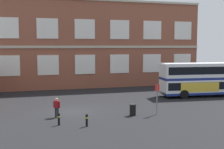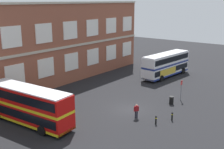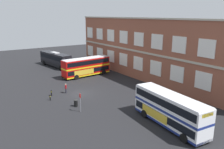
% 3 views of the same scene
% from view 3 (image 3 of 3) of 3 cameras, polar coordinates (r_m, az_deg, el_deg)
% --- Properties ---
extents(ground_plane, '(120.00, 120.00, 0.00)m').
position_cam_3_polar(ground_plane, '(41.70, -5.23, -4.18)').
color(ground_plane, black).
extents(brick_terminal_building, '(46.51, 8.19, 12.81)m').
position_cam_3_polar(brick_terminal_building, '(50.52, 10.08, 6.30)').
color(brick_terminal_building, brown).
rests_on(brick_terminal_building, ground).
extents(double_decker_near, '(3.48, 11.16, 4.07)m').
position_cam_3_polar(double_decker_near, '(51.65, -6.36, 1.98)').
color(double_decker_near, red).
rests_on(double_decker_near, ground).
extents(double_decker_middle, '(11.19, 3.60, 4.07)m').
position_cam_3_polar(double_decker_middle, '(29.46, 13.98, -8.33)').
color(double_decker_middle, silver).
rests_on(double_decker_middle, ground).
extents(touring_coach, '(12.25, 4.33, 3.80)m').
position_cam_3_polar(touring_coach, '(62.47, -13.80, 3.64)').
color(touring_coach, black).
rests_on(touring_coach, ground).
extents(waiting_passenger, '(0.59, 0.44, 1.70)m').
position_cam_3_polar(waiting_passenger, '(41.23, -11.33, -3.28)').
color(waiting_passenger, black).
rests_on(waiting_passenger, ground).
extents(bus_stand_flag, '(0.44, 0.10, 2.70)m').
position_cam_3_polar(bus_stand_flag, '(32.90, -7.84, -6.50)').
color(bus_stand_flag, slate).
rests_on(bus_stand_flag, ground).
extents(station_litter_bin, '(0.60, 0.60, 1.03)m').
position_cam_3_polar(station_litter_bin, '(35.27, -8.92, -7.01)').
color(station_litter_bin, black).
rests_on(station_litter_bin, ground).
extents(safety_bollard_west, '(0.19, 0.19, 0.95)m').
position_cam_3_polar(safety_bollard_west, '(38.51, -15.03, -5.49)').
color(safety_bollard_west, black).
rests_on(safety_bollard_west, ground).
extents(safety_bollard_east, '(0.19, 0.19, 0.95)m').
position_cam_3_polar(safety_bollard_east, '(40.60, -14.73, -4.42)').
color(safety_bollard_east, black).
rests_on(safety_bollard_east, ground).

